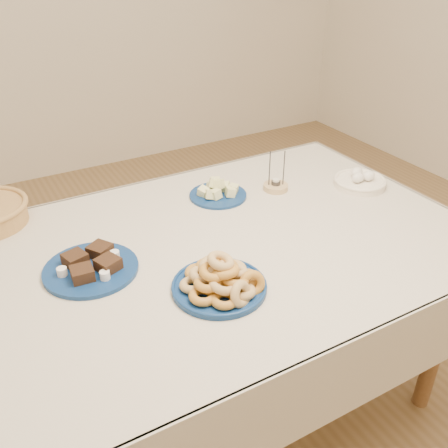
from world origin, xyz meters
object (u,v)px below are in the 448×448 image
Objects in this scene: melon_plate at (218,192)px; brownie_plate at (91,267)px; donut_platter at (221,280)px; egg_bowl at (360,181)px; candle_holder at (276,186)px; dining_table at (217,270)px.

melon_plate is 0.71× the size of brownie_plate.
donut_platter is 0.86m from egg_bowl.
candle_holder is (0.22, -0.06, -0.00)m from melon_plate.
donut_platter is at bearing -42.89° from brownie_plate.
donut_platter is 2.12× the size of candle_holder.
donut_platter is 1.58× the size of egg_bowl.
melon_plate is at bearing 159.50° from egg_bowl.
dining_table is at bearing -119.94° from melon_plate.
donut_platter reaches higher than brownie_plate.
candle_holder is at bearing -15.22° from melon_plate.
melon_plate reaches higher than egg_bowl.
melon_plate is 0.23m from candle_holder.
brownie_plate reaches higher than dining_table.
egg_bowl is at bearing 7.41° from dining_table.
donut_platter reaches higher than egg_bowl.
donut_platter is 0.66m from candle_holder.
dining_table is 0.36m from melon_plate.
donut_platter is 1.40× the size of melon_plate.
candle_holder is 0.34m from egg_bowl.
dining_table is 4.99× the size of brownie_plate.
brownie_plate is 1.09m from egg_bowl.
egg_bowl is at bearing -20.50° from melon_plate.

